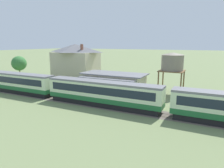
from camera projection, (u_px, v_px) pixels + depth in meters
The scene contains 6 objects.
passenger_train at pixel (104, 92), 33.29m from camera, with size 107.09×2.90×4.25m.
railway_track at pixel (125, 109), 32.03m from camera, with size 156.06×3.60×0.04m.
station_building at pixel (114, 84), 40.84m from camera, with size 13.11×7.32×4.45m.
station_house_grey_roof at pixel (76, 62), 56.35m from camera, with size 12.76×8.59×10.18m.
water_tower at pixel (172, 62), 40.48m from camera, with size 4.88×4.88×8.60m.
yard_tree_0 at pixel (19, 63), 58.77m from camera, with size 4.27×4.27×6.72m.
Camera 1 is at (-17.16, -28.70, 10.43)m, focal length 32.00 mm.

